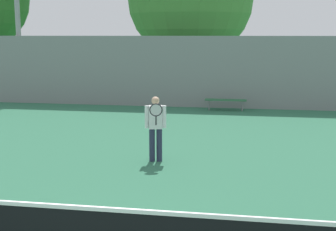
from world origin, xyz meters
TOP-DOWN VIEW (x-y plane):
  - tennis_player at (-0.20, 5.95)m, footprint 0.51×0.46m
  - bench_courtside_near at (1.11, 14.09)m, footprint 1.70×0.40m
  - back_fence at (0.00, 14.75)m, footprint 32.12×0.06m

SIDE VIEW (x-z plane):
  - bench_courtside_near at x=1.11m, z-range 0.19..0.64m
  - tennis_player at x=-0.20m, z-range 0.09..1.70m
  - back_fence at x=0.00m, z-range 0.00..3.03m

